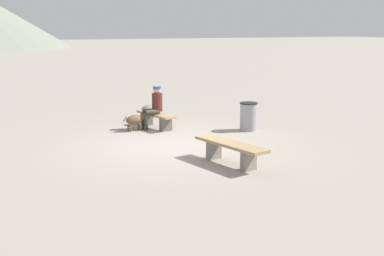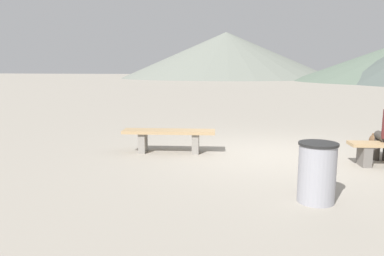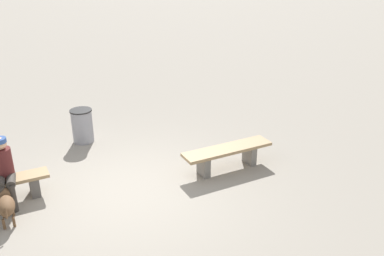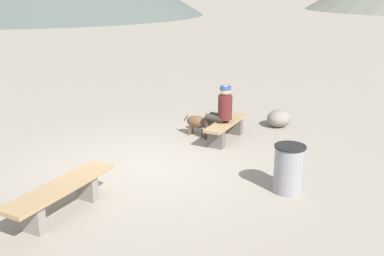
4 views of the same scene
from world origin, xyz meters
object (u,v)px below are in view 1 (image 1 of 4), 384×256
bench_right (156,118)px  trash_bin (248,116)px  bench_left (231,149)px  seated_person (154,105)px  boulder (149,111)px  dog (136,119)px

bench_right → trash_bin: (-1.44, -2.21, 0.11)m
bench_left → seated_person: (4.12, 0.11, 0.35)m
seated_person → trash_bin: seated_person is taller
bench_right → boulder: (1.61, -0.41, -0.08)m
bench_left → trash_bin: bearing=-49.8°
bench_left → bench_right: (4.20, 0.03, -0.06)m
trash_bin → seated_person: bearing=59.4°
bench_left → seated_person: seated_person is taller
bench_left → seated_person: 4.13m
seated_person → trash_bin: 2.68m
seated_person → dog: seated_person is taller
bench_left → trash_bin: (2.76, -2.18, 0.05)m
bench_right → boulder: bench_right is taller
boulder → bench_right: bearing=165.9°
bench_right → dog: size_ratio=2.06×
bench_left → dog: (4.08, 0.66, -0.02)m
dog → bench_right: bearing=2.3°
seated_person → dog: size_ratio=1.59×
bench_left → boulder: (5.81, -0.38, -0.14)m
dog → bench_left: bearing=-89.1°
trash_bin → boulder: size_ratio=1.25×
seated_person → bench_right: bearing=-47.1°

